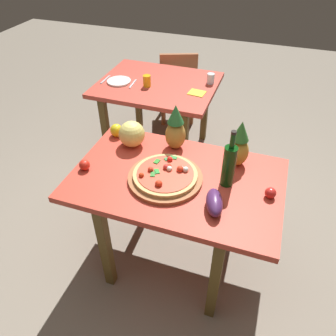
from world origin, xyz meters
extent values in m
plane|color=gray|center=(0.00, 0.00, 0.00)|extent=(10.00, 10.00, 0.00)
cube|color=brown|center=(-0.35, -0.35, 0.37)|extent=(0.06, 0.06, 0.73)
cube|color=brown|center=(0.35, -0.35, 0.37)|extent=(0.06, 0.06, 0.73)
cube|color=brown|center=(-0.35, 0.35, 0.37)|extent=(0.06, 0.06, 0.73)
cube|color=brown|center=(0.35, 0.35, 0.37)|extent=(0.06, 0.06, 0.73)
cube|color=#C03B2B|center=(0.00, 0.00, 0.75)|extent=(1.27, 0.81, 0.04)
cube|color=brown|center=(-0.95, 0.82, 0.37)|extent=(0.06, 0.06, 0.73)
cube|color=brown|center=(-0.19, 0.82, 0.37)|extent=(0.06, 0.06, 0.73)
cube|color=brown|center=(-0.95, 1.59, 0.37)|extent=(0.06, 0.06, 0.73)
cube|color=brown|center=(-0.19, 1.59, 0.37)|extent=(0.06, 0.06, 0.73)
cube|color=#C74233|center=(-0.57, 1.20, 0.75)|extent=(1.07, 0.86, 0.04)
cube|color=#975831|center=(-0.51, 2.15, 0.21)|extent=(0.04, 0.04, 0.41)
cube|color=#975831|center=(-0.82, 2.03, 0.21)|extent=(0.04, 0.04, 0.41)
cube|color=#975831|center=(-0.40, 1.84, 0.21)|extent=(0.04, 0.04, 0.41)
cube|color=#975831|center=(-0.70, 1.72, 0.21)|extent=(0.04, 0.04, 0.41)
cube|color=#975831|center=(-0.61, 1.94, 0.43)|extent=(0.52, 0.52, 0.04)
cube|color=#9A5C37|center=(-0.54, 1.77, 0.65)|extent=(0.39, 0.18, 0.40)
cylinder|color=#975831|center=(-0.06, -0.04, 0.79)|extent=(0.45, 0.45, 0.02)
cylinder|color=tan|center=(-0.06, -0.04, 0.81)|extent=(0.39, 0.39, 0.02)
cylinder|color=#CC432C|center=(-0.06, -0.04, 0.82)|extent=(0.34, 0.34, 0.00)
sphere|color=red|center=(-0.15, -0.05, 0.83)|extent=(0.03, 0.03, 0.03)
sphere|color=red|center=(-0.06, -0.16, 0.84)|extent=(0.04, 0.04, 0.04)
sphere|color=red|center=(0.02, 0.01, 0.84)|extent=(0.04, 0.04, 0.04)
sphere|color=red|center=(-0.05, 0.01, 0.83)|extent=(0.03, 0.03, 0.03)
sphere|color=red|center=(-0.07, 0.00, 0.83)|extent=(0.04, 0.04, 0.04)
sphere|color=red|center=(-0.07, 0.08, 0.83)|extent=(0.03, 0.03, 0.03)
sphere|color=red|center=(-0.18, -0.12, 0.83)|extent=(0.03, 0.03, 0.03)
cube|color=#26862F|center=(-0.11, -0.05, 0.83)|extent=(0.05, 0.05, 0.00)
cube|color=#297F26|center=(-0.14, 0.04, 0.83)|extent=(0.04, 0.05, 0.00)
cube|color=#2F8136|center=(-0.06, 0.11, 0.83)|extent=(0.04, 0.03, 0.00)
cube|color=#2E782C|center=(-0.12, -0.08, 0.83)|extent=(0.04, 0.05, 0.00)
cube|color=#2F7236|center=(-0.09, 0.09, 0.83)|extent=(0.05, 0.05, 0.00)
sphere|color=silver|center=(0.05, 0.02, 0.84)|extent=(0.04, 0.04, 0.04)
sphere|color=silver|center=(0.03, 0.02, 0.83)|extent=(0.03, 0.03, 0.03)
sphere|color=white|center=(-0.04, -0.01, 0.83)|extent=(0.03, 0.03, 0.03)
cylinder|color=#0B390E|center=(0.30, 0.04, 0.90)|extent=(0.08, 0.08, 0.26)
cylinder|color=#0B390E|center=(0.30, 0.04, 1.08)|extent=(0.03, 0.03, 0.09)
cylinder|color=black|center=(0.30, 0.04, 1.13)|extent=(0.03, 0.03, 0.02)
ellipsoid|color=gold|center=(0.32, 0.25, 0.87)|extent=(0.13, 0.13, 0.19)
cone|color=#31732D|center=(0.32, 0.25, 1.02)|extent=(0.11, 0.11, 0.13)
ellipsoid|color=#B38B39|center=(-0.10, 0.29, 0.87)|extent=(0.14, 0.14, 0.19)
cone|color=#287235|center=(-0.10, 0.29, 1.03)|extent=(0.11, 0.11, 0.13)
sphere|color=#E4D56B|center=(-0.39, 0.22, 0.86)|extent=(0.18, 0.18, 0.18)
ellipsoid|color=yellow|center=(-0.54, 0.29, 0.82)|extent=(0.09, 0.09, 0.10)
ellipsoid|color=#482453|center=(0.27, -0.18, 0.82)|extent=(0.14, 0.22, 0.09)
sphere|color=red|center=(-0.56, -0.11, 0.81)|extent=(0.07, 0.07, 0.07)
sphere|color=red|center=(0.55, 0.01, 0.81)|extent=(0.06, 0.06, 0.06)
cylinder|color=#F1AA18|center=(-0.64, 1.11, 0.82)|extent=(0.07, 0.07, 0.10)
cylinder|color=silver|center=(-0.11, 1.35, 0.82)|extent=(0.07, 0.07, 0.09)
cylinder|color=white|center=(-0.91, 1.10, 0.78)|extent=(0.22, 0.22, 0.02)
cube|color=silver|center=(-1.05, 1.10, 0.78)|extent=(0.02, 0.18, 0.01)
cube|color=silver|center=(-0.77, 1.10, 0.78)|extent=(0.03, 0.18, 0.01)
cube|color=yellow|center=(-0.17, 1.12, 0.78)|extent=(0.15, 0.13, 0.01)
camera|label=1|loc=(0.44, -1.43, 2.08)|focal=34.99mm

